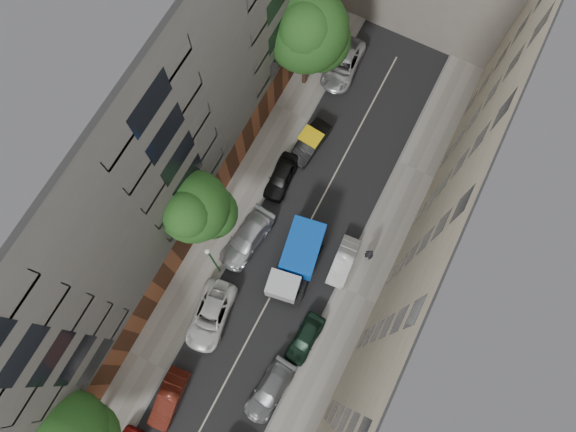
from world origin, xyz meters
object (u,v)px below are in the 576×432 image
Objects in this scene: tarp_truck at (297,260)px; car_left_5 at (310,143)px; lamp_post at (212,259)px; car_left_2 at (211,315)px; car_left_3 at (247,239)px; tree_mid at (194,209)px; car_left_1 at (169,399)px; tree_far at (307,34)px; car_right_1 at (270,391)px; car_right_3 at (343,261)px; car_left_6 at (343,64)px; car_left_4 at (281,177)px; car_right_2 at (305,338)px; pedestrian at (369,254)px.

tarp_truck is 1.47× the size of car_left_5.
lamp_post reaches higher than tarp_truck.
car_left_3 is at bearing 85.46° from car_left_2.
tree_mid is (-6.90, -1.09, 4.82)m from tarp_truck.
car_left_1 is 27.10m from tree_far.
car_left_1 is at bearing -143.19° from car_right_1.
car_right_1 reaches higher than car_right_3.
car_left_6 is 0.59× the size of tree_mid.
tree_far is at bearing 122.80° from car_right_3.
car_left_1 is at bearing -81.43° from lamp_post.
tree_far reaches higher than car_left_4.
car_left_4 reaches higher than car_right_1.
car_right_3 is at bearing 20.95° from car_left_3.
tarp_truck is 5.54m from car_right_2.
tree_mid is (-9.90, -2.71, 5.68)m from car_right_3.
tree_far is (-2.27, 8.49, 5.87)m from car_left_4.
tarp_truck reaches higher than car_left_2.
car_left_6 reaches higher than car_left_2.
car_left_2 reaches higher than car_left_4.
lamp_post is (-0.60, -19.70, 3.31)m from car_left_6.
car_left_2 reaches higher than car_right_3.
car_right_1 is (6.49, -8.60, -0.09)m from car_left_3.
car_left_6 is at bearing 82.93° from car_left_2.
tree_mid is (-2.70, -17.71, 5.58)m from car_left_6.
tree_far is at bearing 100.85° from car_left_4.
car_left_6 is 19.99m from lamp_post.
car_left_4 is at bearing -94.12° from car_left_6.
car_left_2 reaches higher than car_right_2.
car_left_2 is at bearing -163.28° from car_right_2.
tarp_truck reaches higher than car_left_6.
car_left_5 is 0.67× the size of lamp_post.
lamp_post is at bearing 35.22° from pedestrian.
pedestrian is at bearing 39.79° from car_left_2.
car_left_5 reaches higher than car_right_2.
car_right_1 is at bearing -84.37° from tarp_truck.
car_left_4 is at bearing 97.14° from car_left_3.
car_left_2 is 15.26m from car_left_5.
car_right_2 is at bearing -19.42° from tree_mid.
car_left_6 is at bearing 97.10° from car_left_3.
tree_mid reaches higher than car_left_1.
car_left_3 is at bearing 17.81° from tree_mid.
car_left_5 is 1.09× the size of car_right_3.
tree_mid reaches higher than car_right_3.
car_right_2 is at bearing -58.67° from car_left_4.
car_left_4 is 12.28m from car_right_2.
tree_mid is 13.10m from pedestrian.
car_left_3 and car_left_6 have the same top height.
pedestrian is at bearing -62.41° from car_left_6.
car_left_1 is 12.21m from car_left_3.
car_right_3 is at bearing 91.90° from car_right_1.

